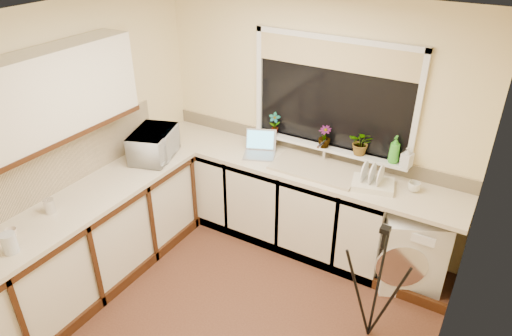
# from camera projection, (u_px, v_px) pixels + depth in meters

# --- Properties ---
(floor) EXTENTS (3.20, 3.20, 0.00)m
(floor) POSITION_uv_depth(u_px,v_px,m) (232.00, 313.00, 4.03)
(floor) COLOR brown
(floor) RESTS_ON ground
(ceiling) EXTENTS (3.20, 3.20, 0.00)m
(ceiling) POSITION_uv_depth(u_px,v_px,m) (221.00, 23.00, 2.84)
(ceiling) COLOR white
(ceiling) RESTS_ON ground
(wall_back) EXTENTS (3.20, 0.00, 3.20)m
(wall_back) POSITION_uv_depth(u_px,v_px,m) (312.00, 123.00, 4.56)
(wall_back) COLOR beige
(wall_back) RESTS_ON ground
(wall_front) EXTENTS (3.20, 0.00, 3.20)m
(wall_front) POSITION_uv_depth(u_px,v_px,m) (60.00, 333.00, 2.31)
(wall_front) COLOR beige
(wall_front) RESTS_ON ground
(wall_left) EXTENTS (0.00, 3.00, 3.00)m
(wall_left) POSITION_uv_depth(u_px,v_px,m) (77.00, 144.00, 4.14)
(wall_left) COLOR beige
(wall_left) RESTS_ON ground
(wall_right) EXTENTS (0.00, 3.00, 3.00)m
(wall_right) POSITION_uv_depth(u_px,v_px,m) (455.00, 267.00, 2.73)
(wall_right) COLOR beige
(wall_right) RESTS_ON ground
(base_cabinet_back) EXTENTS (2.55, 0.60, 0.86)m
(base_cabinet_back) POSITION_uv_depth(u_px,v_px,m) (267.00, 196.00, 4.87)
(base_cabinet_back) COLOR silver
(base_cabinet_back) RESTS_ON floor
(base_cabinet_left) EXTENTS (0.54, 2.40, 0.86)m
(base_cabinet_left) POSITION_uv_depth(u_px,v_px,m) (91.00, 244.00, 4.17)
(base_cabinet_left) COLOR silver
(base_cabinet_left) RESTS_ON floor
(worktop_back) EXTENTS (3.20, 0.60, 0.04)m
(worktop_back) POSITION_uv_depth(u_px,v_px,m) (297.00, 166.00, 4.51)
(worktop_back) COLOR beige
(worktop_back) RESTS_ON base_cabinet_back
(worktop_left) EXTENTS (0.60, 2.40, 0.04)m
(worktop_left) POSITION_uv_depth(u_px,v_px,m) (81.00, 202.00, 3.95)
(worktop_left) COLOR beige
(worktop_left) RESTS_ON base_cabinet_left
(upper_cabinet) EXTENTS (0.28, 1.90, 0.70)m
(upper_cabinet) POSITION_uv_depth(u_px,v_px,m) (30.00, 103.00, 3.45)
(upper_cabinet) COLOR silver
(upper_cabinet) RESTS_ON wall_left
(splashback_left) EXTENTS (0.02, 2.40, 0.45)m
(splashback_left) POSITION_uv_depth(u_px,v_px,m) (53.00, 169.00, 3.96)
(splashback_left) COLOR beige
(splashback_left) RESTS_ON wall_left
(splashback_back) EXTENTS (3.20, 0.02, 0.14)m
(splashback_back) POSITION_uv_depth(u_px,v_px,m) (310.00, 146.00, 4.68)
(splashback_back) COLOR beige
(splashback_back) RESTS_ON wall_back
(window_glass) EXTENTS (1.50, 0.02, 1.00)m
(window_glass) POSITION_uv_depth(u_px,v_px,m) (333.00, 95.00, 4.31)
(window_glass) COLOR black
(window_glass) RESTS_ON wall_back
(window_blind) EXTENTS (1.50, 0.02, 0.25)m
(window_blind) POSITION_uv_depth(u_px,v_px,m) (335.00, 56.00, 4.10)
(window_blind) COLOR tan
(window_blind) RESTS_ON wall_back
(windowsill) EXTENTS (1.60, 0.14, 0.03)m
(windowsill) POSITION_uv_depth(u_px,v_px,m) (326.00, 147.00, 4.52)
(windowsill) COLOR white
(windowsill) RESTS_ON wall_back
(sink) EXTENTS (0.82, 0.46, 0.03)m
(sink) POSITION_uv_depth(u_px,v_px,m) (316.00, 168.00, 4.40)
(sink) COLOR tan
(sink) RESTS_ON worktop_back
(faucet) EXTENTS (0.03, 0.03, 0.24)m
(faucet) POSITION_uv_depth(u_px,v_px,m) (324.00, 151.00, 4.49)
(faucet) COLOR silver
(faucet) RESTS_ON worktop_back
(washing_machine) EXTENTS (0.70, 0.69, 0.75)m
(washing_machine) POSITION_uv_depth(u_px,v_px,m) (410.00, 247.00, 4.22)
(washing_machine) COLOR white
(washing_machine) RESTS_ON floor
(laptop) EXTENTS (0.40, 0.40, 0.22)m
(laptop) POSITION_uv_depth(u_px,v_px,m) (260.00, 148.00, 4.67)
(laptop) COLOR #929299
(laptop) RESTS_ON worktop_back
(kettle) EXTENTS (0.15, 0.15, 0.19)m
(kettle) POSITION_uv_depth(u_px,v_px,m) (153.00, 155.00, 4.46)
(kettle) COLOR silver
(kettle) RESTS_ON worktop_left
(dish_rack) EXTENTS (0.42, 0.35, 0.05)m
(dish_rack) POSITION_uv_depth(u_px,v_px,m) (373.00, 184.00, 4.12)
(dish_rack) COLOR silver
(dish_rack) RESTS_ON worktop_back
(tripod) EXTENTS (0.70, 0.70, 1.08)m
(tripod) POSITION_uv_depth(u_px,v_px,m) (376.00, 284.00, 3.57)
(tripod) COLOR black
(tripod) RESTS_ON floor
(glass_jug) EXTENTS (0.11, 0.11, 0.16)m
(glass_jug) POSITION_uv_depth(u_px,v_px,m) (9.00, 243.00, 3.32)
(glass_jug) COLOR silver
(glass_jug) RESTS_ON worktop_left
(steel_jar) EXTENTS (0.09, 0.09, 0.12)m
(steel_jar) POSITION_uv_depth(u_px,v_px,m) (50.00, 206.00, 3.76)
(steel_jar) COLOR silver
(steel_jar) RESTS_ON worktop_left
(microwave) EXTENTS (0.50, 0.61, 0.29)m
(microwave) POSITION_uv_depth(u_px,v_px,m) (154.00, 144.00, 4.55)
(microwave) COLOR white
(microwave) RESTS_ON worktop_left
(plant_a) EXTENTS (0.14, 0.12, 0.22)m
(plant_a) POSITION_uv_depth(u_px,v_px,m) (275.00, 123.00, 4.70)
(plant_a) COLOR #999999
(plant_a) RESTS_ON windowsill
(plant_c) EXTENTS (0.12, 0.12, 0.21)m
(plant_c) POSITION_uv_depth(u_px,v_px,m) (325.00, 137.00, 4.44)
(plant_c) COLOR #999999
(plant_c) RESTS_ON windowsill
(plant_d) EXTENTS (0.23, 0.21, 0.24)m
(plant_d) POSITION_uv_depth(u_px,v_px,m) (362.00, 143.00, 4.30)
(plant_d) COLOR #999999
(plant_d) RESTS_ON windowsill
(soap_bottle_green) EXTENTS (0.11, 0.11, 0.26)m
(soap_bottle_green) POSITION_uv_depth(u_px,v_px,m) (395.00, 149.00, 4.16)
(soap_bottle_green) COLOR green
(soap_bottle_green) RESTS_ON windowsill
(soap_bottle_clear) EXTENTS (0.11, 0.11, 0.19)m
(soap_bottle_clear) POSITION_uv_depth(u_px,v_px,m) (407.00, 157.00, 4.10)
(soap_bottle_clear) COLOR #999999
(soap_bottle_clear) RESTS_ON windowsill
(cup_back) EXTENTS (0.12, 0.12, 0.09)m
(cup_back) POSITION_uv_depth(u_px,v_px,m) (414.00, 187.00, 4.05)
(cup_back) COLOR silver
(cup_back) RESTS_ON worktop_back
(cup_left) EXTENTS (0.10, 0.10, 0.08)m
(cup_left) POSITION_uv_depth(u_px,v_px,m) (12.00, 234.00, 3.47)
(cup_left) COLOR beige
(cup_left) RESTS_ON worktop_left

